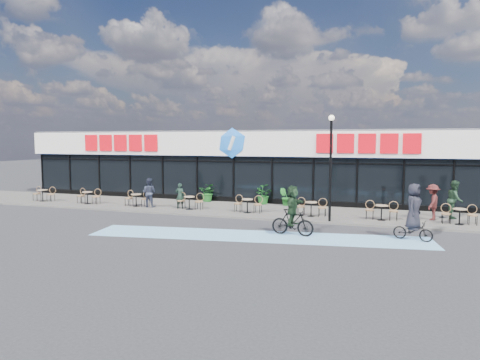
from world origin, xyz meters
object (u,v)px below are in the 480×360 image
(potted_plant_left, at_px, (208,192))
(patron_right, at_px, (149,193))
(potted_plant_mid, at_px, (285,197))
(lamp_post, at_px, (331,158))
(bistro_set_0, at_px, (44,194))
(pedestrian_b, at_px, (455,199))
(cyclist_b, at_px, (413,216))
(patron_left, at_px, (180,196))
(pedestrian_a, at_px, (433,202))
(cyclist_a, at_px, (293,213))
(potted_plant_right, at_px, (262,195))

(potted_plant_left, relative_size, patron_right, 0.69)
(potted_plant_mid, bearing_deg, lamp_post, -53.19)
(bistro_set_0, distance_m, pedestrian_b, 24.00)
(cyclist_b, bearing_deg, lamp_post, 144.55)
(patron_left, relative_size, pedestrian_a, 0.82)
(cyclist_a, bearing_deg, patron_left, 148.66)
(lamp_post, bearing_deg, potted_plant_mid, 126.81)
(potted_plant_mid, distance_m, pedestrian_a, 8.15)
(potted_plant_left, xyz_separation_m, cyclist_a, (6.92, -7.45, 0.27))
(cyclist_b, bearing_deg, potted_plant_left, 149.69)
(pedestrian_b, bearing_deg, cyclist_b, 163.38)
(potted_plant_left, relative_size, cyclist_b, 0.51)
(patron_right, relative_size, pedestrian_b, 0.89)
(bistro_set_0, bearing_deg, pedestrian_b, 3.67)
(bistro_set_0, height_order, patron_left, patron_left)
(lamp_post, xyz_separation_m, patron_left, (-8.60, 1.36, -2.30))
(potted_plant_right, bearing_deg, pedestrian_a, -14.48)
(pedestrian_a, bearing_deg, cyclist_a, -32.69)
(lamp_post, bearing_deg, patron_right, 173.94)
(lamp_post, height_order, potted_plant_left, lamp_post)
(bistro_set_0, bearing_deg, cyclist_b, -9.66)
(pedestrian_a, bearing_deg, potted_plant_mid, -89.75)
(lamp_post, distance_m, pedestrian_a, 5.51)
(potted_plant_right, distance_m, cyclist_a, 8.20)
(bistro_set_0, distance_m, cyclist_a, 17.53)
(potted_plant_mid, height_order, patron_left, patron_left)
(potted_plant_left, bearing_deg, lamp_post, -27.86)
(potted_plant_right, bearing_deg, patron_left, -144.13)
(patron_left, bearing_deg, pedestrian_b, 178.27)
(potted_plant_mid, bearing_deg, pedestrian_b, -9.39)
(potted_plant_mid, bearing_deg, patron_right, -157.35)
(patron_left, bearing_deg, bistro_set_0, -5.91)
(potted_plant_right, height_order, patron_right, patron_right)
(patron_right, xyz_separation_m, pedestrian_a, (15.16, 0.80, 0.03))
(cyclist_a, xyz_separation_m, cyclist_b, (4.72, 0.64, 0.02))
(patron_left, height_order, pedestrian_b, pedestrian_b)
(cyclist_a, height_order, cyclist_b, cyclist_b)
(potted_plant_mid, relative_size, patron_right, 0.62)
(potted_plant_left, xyz_separation_m, patron_right, (-2.37, -3.17, 0.27))
(cyclist_b, bearing_deg, patron_left, 162.27)
(cyclist_a, bearing_deg, potted_plant_left, 132.90)
(bistro_set_0, distance_m, cyclist_b, 22.02)
(potted_plant_left, bearing_deg, cyclist_b, -30.31)
(lamp_post, height_order, pedestrian_a, lamp_post)
(bistro_set_0, xyz_separation_m, cyclist_a, (16.98, -4.34, 0.39))
(potted_plant_left, bearing_deg, patron_left, -100.00)
(potted_plant_mid, relative_size, cyclist_b, 0.46)
(potted_plant_left, relative_size, pedestrian_b, 0.61)
(potted_plant_mid, height_order, patron_right, patron_right)
(bistro_set_0, height_order, pedestrian_a, pedestrian_a)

